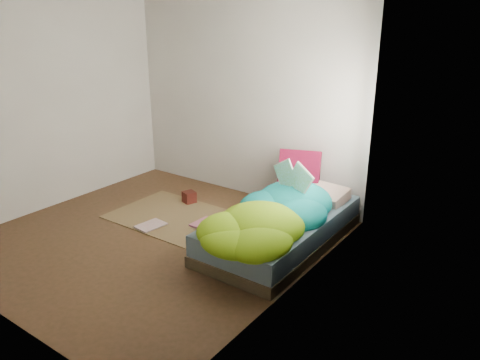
# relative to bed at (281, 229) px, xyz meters

# --- Properties ---
(ground) EXTENTS (3.50, 3.50, 0.00)m
(ground) POSITION_rel_bed_xyz_m (-1.22, -0.72, -0.17)
(ground) COLOR #3F2D18
(ground) RESTS_ON ground
(room_walls) EXTENTS (3.54, 3.54, 2.62)m
(room_walls) POSITION_rel_bed_xyz_m (-1.21, -0.71, 1.46)
(room_walls) COLOR beige
(room_walls) RESTS_ON ground
(bed) EXTENTS (1.00, 2.00, 0.34)m
(bed) POSITION_rel_bed_xyz_m (0.00, 0.00, 0.00)
(bed) COLOR #342B1C
(bed) RESTS_ON ground
(duvet) EXTENTS (0.96, 1.84, 0.34)m
(duvet) POSITION_rel_bed_xyz_m (0.00, -0.22, 0.34)
(duvet) COLOR #076F75
(duvet) RESTS_ON bed
(rug) EXTENTS (1.60, 1.10, 0.01)m
(rug) POSITION_rel_bed_xyz_m (-1.37, -0.17, -0.16)
(rug) COLOR brown
(rug) RESTS_ON ground
(pillow_floral) EXTENTS (0.60, 0.40, 0.13)m
(pillow_floral) POSITION_rel_bed_xyz_m (0.15, 0.65, 0.24)
(pillow_floral) COLOR beige
(pillow_floral) RESTS_ON bed
(pillow_magenta) EXTENTS (0.51, 0.32, 0.49)m
(pillow_magenta) POSITION_rel_bed_xyz_m (-0.21, 0.77, 0.42)
(pillow_magenta) COLOR #4F0521
(pillow_magenta) RESTS_ON bed
(open_book) EXTENTS (0.46, 0.20, 0.27)m
(open_book) POSITION_rel_bed_xyz_m (0.01, 0.19, 0.65)
(open_book) COLOR #377F29
(open_book) RESTS_ON duvet
(wooden_box) EXTENTS (0.19, 0.19, 0.15)m
(wooden_box) POSITION_rel_bed_xyz_m (-1.57, 0.28, -0.08)
(wooden_box) COLOR #390D0D
(wooden_box) RESTS_ON rug
(floor_book_a) EXTENTS (0.27, 0.35, 0.02)m
(floor_book_a) POSITION_rel_bed_xyz_m (-1.55, -0.54, -0.14)
(floor_book_a) COLOR beige
(floor_book_a) RESTS_ON rug
(floor_book_b) EXTENTS (0.24, 0.32, 0.03)m
(floor_book_b) POSITION_rel_bed_xyz_m (-1.08, -0.14, -0.14)
(floor_book_b) COLOR #C4718E
(floor_book_b) RESTS_ON rug
(floor_book_c) EXTENTS (0.40, 0.41, 0.03)m
(floor_book_c) POSITION_rel_bed_xyz_m (-0.71, -0.53, -0.14)
(floor_book_c) COLOR tan
(floor_book_c) RESTS_ON rug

